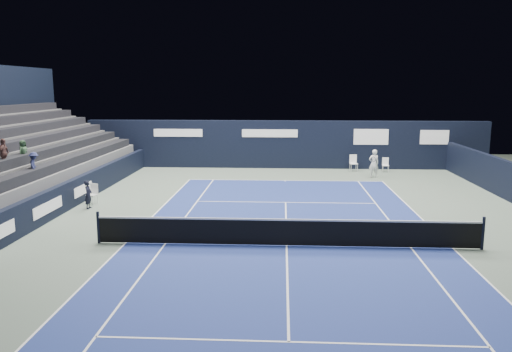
# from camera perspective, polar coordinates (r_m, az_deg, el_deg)

# --- Properties ---
(ground) EXTENTS (48.00, 48.00, 0.00)m
(ground) POSITION_cam_1_polar(r_m,az_deg,el_deg) (18.80, 3.47, -6.10)
(ground) COLOR #536356
(ground) RESTS_ON ground
(court_surface) EXTENTS (10.97, 23.77, 0.01)m
(court_surface) POSITION_cam_1_polar(r_m,az_deg,el_deg) (16.89, 3.52, -7.99)
(court_surface) COLOR navy
(court_surface) RESTS_ON ground
(folding_chair_back_a) EXTENTS (0.50, 0.49, 1.04)m
(folding_chair_back_a) POSITION_cam_1_polar(r_m,az_deg,el_deg) (32.14, 11.07, 1.61)
(folding_chair_back_a) COLOR white
(folding_chair_back_a) RESTS_ON ground
(folding_chair_back_b) EXTENTS (0.43, 0.42, 0.90)m
(folding_chair_back_b) POSITION_cam_1_polar(r_m,az_deg,el_deg) (32.29, 14.58, 1.37)
(folding_chair_back_b) COLOR white
(folding_chair_back_b) RESTS_ON ground
(line_judge_chair) EXTENTS (0.50, 0.49, 0.92)m
(line_judge_chair) POSITION_cam_1_polar(r_m,az_deg,el_deg) (23.90, -18.13, -1.79)
(line_judge_chair) COLOR white
(line_judge_chair) RESTS_ON ground
(line_judge) EXTENTS (0.31, 0.46, 1.24)m
(line_judge) POSITION_cam_1_polar(r_m,az_deg,el_deg) (22.98, -18.62, -2.03)
(line_judge) COLOR black
(line_judge) RESTS_ON ground
(court_markings) EXTENTS (11.03, 23.83, 0.00)m
(court_markings) POSITION_cam_1_polar(r_m,az_deg,el_deg) (16.89, 3.52, -7.97)
(court_markings) COLOR white
(court_markings) RESTS_ON court_surface
(tennis_net) EXTENTS (12.90, 0.10, 1.10)m
(tennis_net) POSITION_cam_1_polar(r_m,az_deg,el_deg) (16.74, 3.54, -6.34)
(tennis_net) COLOR black
(tennis_net) RESTS_ON ground
(back_sponsor_wall) EXTENTS (26.00, 0.63, 3.10)m
(back_sponsor_wall) POSITION_cam_1_polar(r_m,az_deg,el_deg) (32.76, 3.35, 3.64)
(back_sponsor_wall) COLOR black
(back_sponsor_wall) RESTS_ON ground
(side_barrier_left) EXTENTS (0.33, 22.00, 1.20)m
(side_barrier_left) POSITION_cam_1_polar(r_m,az_deg,el_deg) (24.37, -19.52, -1.46)
(side_barrier_left) COLOR black
(side_barrier_left) RESTS_ON ground
(spectator_stand) EXTENTS (6.00, 18.00, 6.40)m
(spectator_stand) POSITION_cam_1_polar(r_m,az_deg,el_deg) (26.72, -26.37, 1.99)
(spectator_stand) COLOR #515154
(spectator_stand) RESTS_ON ground
(tennis_player) EXTENTS (0.67, 0.86, 1.65)m
(tennis_player) POSITION_cam_1_polar(r_m,az_deg,el_deg) (30.09, 13.31, 1.41)
(tennis_player) COLOR white
(tennis_player) RESTS_ON ground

